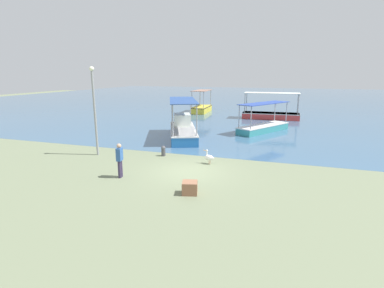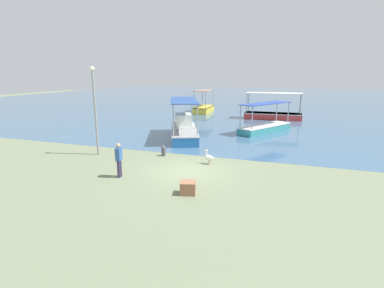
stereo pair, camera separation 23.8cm
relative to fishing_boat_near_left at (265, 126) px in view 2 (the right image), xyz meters
name	(u,v)px [view 2 (the right image)]	position (x,y,z in m)	size (l,w,h in m)	color
ground	(188,171)	(-2.69, -12.17, -0.49)	(120.00, 120.00, 0.00)	#6D7759
harbor_water	(269,99)	(-2.69, 35.83, -0.49)	(110.00, 90.00, 0.00)	#3C5E7E
fishing_boat_near_left	(265,126)	(0.00, 0.00, 0.00)	(4.14, 5.71, 2.49)	teal
fishing_boat_far_right	(273,114)	(0.09, 8.05, 0.04)	(6.20, 2.22, 2.86)	#D23C39
fishing_boat_far_left	(204,108)	(-8.81, 11.11, 0.07)	(2.06, 4.88, 2.81)	gold
fishing_boat_center	(184,129)	(-5.88, -4.24, 0.18)	(4.30, 6.88, 2.96)	#2468AB
pelican	(209,157)	(-2.03, -10.59, -0.12)	(0.78, 0.45, 0.80)	#E0997A
lamp_post	(95,106)	(-9.11, -10.89, 2.53)	(0.28, 0.28, 5.35)	gray
mooring_bollard	(163,150)	(-5.12, -9.86, -0.16)	(0.27, 0.27, 0.63)	#47474C
fisherman_standing	(119,159)	(-5.57, -14.08, 0.41)	(0.29, 0.43, 1.69)	#352C49
cargo_crate	(188,188)	(-1.69, -14.99, -0.23)	(0.60, 0.63, 0.53)	#906045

